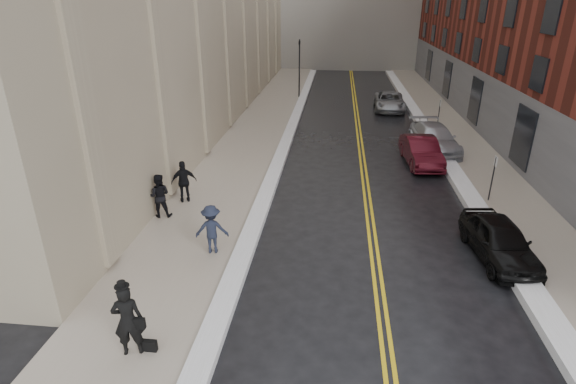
% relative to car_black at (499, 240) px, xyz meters
% --- Properties ---
extents(ground, '(160.00, 160.00, 0.00)m').
position_rel_car_black_xyz_m(ground, '(-6.80, -3.18, -0.71)').
color(ground, black).
rests_on(ground, ground).
extents(sidewalk_left, '(4.00, 64.00, 0.15)m').
position_rel_car_black_xyz_m(sidewalk_left, '(-11.30, 12.82, -0.64)').
color(sidewalk_left, gray).
rests_on(sidewalk_left, ground).
extents(sidewalk_right, '(3.00, 64.00, 0.15)m').
position_rel_car_black_xyz_m(sidewalk_right, '(2.20, 12.82, -0.64)').
color(sidewalk_right, gray).
rests_on(sidewalk_right, ground).
extents(lane_stripe_a, '(0.12, 64.00, 0.01)m').
position_rel_car_black_xyz_m(lane_stripe_a, '(-4.42, 12.82, -0.71)').
color(lane_stripe_a, gold).
rests_on(lane_stripe_a, ground).
extents(lane_stripe_b, '(0.12, 64.00, 0.01)m').
position_rel_car_black_xyz_m(lane_stripe_b, '(-4.18, 12.82, -0.71)').
color(lane_stripe_b, gold).
rests_on(lane_stripe_b, ground).
extents(snow_ridge_left, '(0.70, 60.80, 0.26)m').
position_rel_car_black_xyz_m(snow_ridge_left, '(-9.00, 12.82, -0.58)').
color(snow_ridge_left, white).
rests_on(snow_ridge_left, ground).
extents(snow_ridge_right, '(0.85, 60.80, 0.30)m').
position_rel_car_black_xyz_m(snow_ridge_right, '(0.35, 12.82, -0.56)').
color(snow_ridge_right, white).
rests_on(snow_ridge_right, ground).
extents(traffic_signal, '(0.18, 0.15, 5.20)m').
position_rel_car_black_xyz_m(traffic_signal, '(-9.40, 26.82, 2.37)').
color(traffic_signal, black).
rests_on(traffic_signal, ground).
extents(parking_sign_near, '(0.06, 0.35, 2.23)m').
position_rel_car_black_xyz_m(parking_sign_near, '(1.10, 4.82, 0.64)').
color(parking_sign_near, black).
rests_on(parking_sign_near, ground).
extents(parking_sign_far, '(0.06, 0.35, 2.23)m').
position_rel_car_black_xyz_m(parking_sign_far, '(1.10, 16.82, 0.64)').
color(parking_sign_far, black).
rests_on(parking_sign_far, ground).
extents(car_black, '(2.12, 4.35, 1.43)m').
position_rel_car_black_xyz_m(car_black, '(0.00, 0.00, 0.00)').
color(car_black, black).
rests_on(car_black, ground).
extents(car_maroon, '(1.95, 4.68, 1.51)m').
position_rel_car_black_xyz_m(car_maroon, '(-1.14, 9.80, 0.04)').
color(car_maroon, '#440C15').
rests_on(car_maroon, ground).
extents(car_silver_near, '(2.78, 5.59, 1.56)m').
position_rel_car_black_xyz_m(car_silver_near, '(-0.00, 12.29, 0.07)').
color(car_silver_near, '#B8BBC1').
rests_on(car_silver_near, ground).
extents(car_silver_far, '(2.53, 5.22, 1.43)m').
position_rel_car_black_xyz_m(car_silver_far, '(-1.60, 23.08, 0.00)').
color(car_silver_far, '#96999E').
rests_on(car_silver_far, ground).
extents(pedestrian_main, '(0.85, 0.69, 2.03)m').
position_rel_car_black_xyz_m(pedestrian_main, '(-10.85, -6.03, 0.45)').
color(pedestrian_main, black).
rests_on(pedestrian_main, sidewalk_left).
extents(pedestrian_a, '(1.02, 0.86, 1.86)m').
position_rel_car_black_xyz_m(pedestrian_a, '(-13.00, 1.66, 0.37)').
color(pedestrian_a, black).
rests_on(pedestrian_a, sidewalk_left).
extents(pedestrian_b, '(1.26, 0.86, 1.81)m').
position_rel_car_black_xyz_m(pedestrian_b, '(-10.10, -0.91, 0.34)').
color(pedestrian_b, '#1A1F30').
rests_on(pedestrian_b, sidewalk_left).
extents(pedestrian_c, '(1.20, 0.87, 1.90)m').
position_rel_car_black_xyz_m(pedestrian_c, '(-12.46, 3.22, 0.38)').
color(pedestrian_c, black).
rests_on(pedestrian_c, sidewalk_left).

